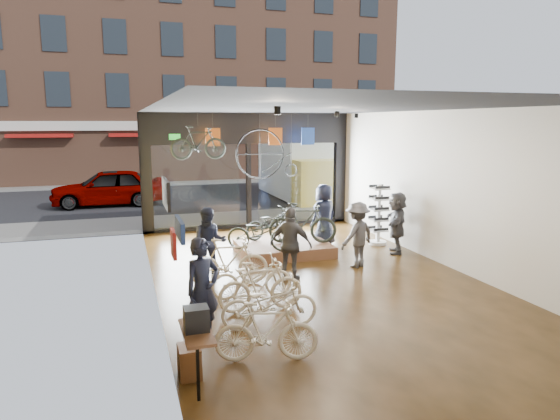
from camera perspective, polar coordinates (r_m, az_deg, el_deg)
name	(u,v)px	position (r m, az deg, el deg)	size (l,w,h in m)	color
ground_plane	(314,279)	(11.48, 3.87, -7.90)	(7.00, 12.00, 0.04)	black
ceiling	(316,107)	(10.93, 4.11, 11.63)	(7.00, 12.00, 0.04)	black
wall_left	(151,204)	(10.29, -14.56, 0.71)	(0.04, 12.00, 3.80)	#AE8839
wall_right	(450,189)	(12.76, 18.86, 2.24)	(0.04, 12.00, 3.80)	beige
wall_back	(521,274)	(6.00, 25.81, -6.57)	(7.00, 0.04, 3.80)	beige
storefront	(248,171)	(16.73, -3.63, 4.49)	(7.00, 0.26, 3.80)	black
exit_sign	(175,137)	(16.12, -11.96, 8.19)	(0.35, 0.06, 0.18)	#198C26
street_road	(206,192)	(25.72, -8.48, 2.06)	(30.00, 18.00, 0.02)	black
sidewalk_near	(241,218)	(18.15, -4.49, -0.96)	(30.00, 2.40, 0.12)	slate
sidewalk_far	(195,182)	(29.63, -9.74, 3.21)	(30.00, 2.00, 0.12)	slate
opposite_building	(185,64)	(32.10, -10.77, 16.11)	(26.00, 5.00, 14.00)	brown
street_car	(108,187)	(22.33, -19.07, 2.47)	(1.85, 4.59, 1.56)	gray
box_truck	(305,169)	(22.68, 2.84, 4.74)	(2.40, 7.21, 2.84)	silver
floor_bike_1	(266,332)	(7.57, -1.58, -13.72)	(0.43, 1.54, 0.92)	beige
floor_bike_2	(270,304)	(8.69, -1.21, -10.65)	(0.58, 1.68, 0.88)	beige
floor_bike_3	(261,286)	(9.42, -2.22, -8.69)	(0.46, 1.62, 0.97)	beige
floor_bike_4	(252,277)	(10.13, -3.24, -7.69)	(0.57, 1.64, 0.86)	beige
floor_bike_5	(229,262)	(10.94, -5.88, -5.89)	(0.49, 1.73, 1.04)	beige
display_platform	(284,249)	(13.45, 0.41, -4.44)	(2.40, 1.80, 0.30)	#523823
display_bike_left	(260,233)	(12.60, -2.30, -2.64)	(0.59, 1.70, 0.89)	black
display_bike_mid	(303,223)	(13.33, 2.60, -1.51)	(0.51, 1.82, 1.09)	black
display_bike_right	(271,223)	(13.90, -1.01, -1.51)	(0.57, 1.64, 0.86)	black
customer_0	(203,290)	(8.17, -8.84, -9.04)	(0.63, 0.41, 1.72)	#161C33
customer_1	(209,242)	(11.49, -8.06, -3.68)	(0.78, 0.61, 1.61)	#161C33
customer_2	(291,245)	(11.05, 1.26, -3.97)	(0.98, 0.41, 1.68)	#3F3F44
customer_3	(357,235)	(12.28, 8.83, -2.81)	(1.04, 0.60, 1.61)	#3F3F44
customer_4	(324,215)	(14.29, 5.05, -0.57)	(0.87, 0.57, 1.78)	#161C33
customer_5	(397,223)	(13.82, 13.20, -1.41)	(1.54, 0.49, 1.67)	#3F3F44
sunglasses_rack	(378,215)	(14.64, 11.18, -0.53)	(0.52, 0.42, 1.75)	white
wall_merch	(179,286)	(7.04, -11.52, -8.48)	(0.40, 2.40, 2.60)	navy
penny_farthing	(270,155)	(15.35, -1.14, 6.26)	(1.91, 0.06, 1.53)	black
hung_bike	(198,143)	(14.52, -9.32, 7.59)	(0.45, 1.58, 0.95)	black
jersey_left	(213,137)	(15.60, -7.67, 8.26)	(0.45, 0.03, 0.55)	#CC5919
jersey_mid	(275,137)	(16.07, -0.52, 8.39)	(0.45, 0.03, 0.55)	#CC5919
jersey_right	(308,136)	(16.43, 3.21, 8.42)	(0.45, 0.03, 0.55)	#1E3F99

